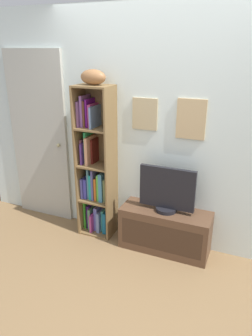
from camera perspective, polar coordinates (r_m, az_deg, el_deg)
The scene contains 7 objects.
ground at distance 3.01m, azimuth -0.88°, elevation -23.50°, with size 5.20×5.20×0.04m, color brown.
back_wall at distance 3.32m, azimuth 7.03°, elevation 6.29°, with size 4.80×0.08×2.51m.
bookshelf at distance 3.62m, azimuth -5.41°, elevation -0.84°, with size 0.40×0.30×1.73m.
football at distance 3.34m, azimuth -5.96°, elevation 15.99°, with size 0.29×0.16×0.16m, color #8E5E38.
tv_stand at distance 3.51m, azimuth 7.04°, elevation -11.07°, with size 0.96×0.35×0.47m.
television at distance 3.28m, azimuth 7.40°, elevation -4.09°, with size 0.58×0.22×0.48m.
door at distance 4.04m, azimuth -15.36°, elevation 5.16°, with size 0.79×0.09×2.08m.
Camera 1 is at (0.89, -1.96, 2.09)m, focal length 33.78 mm.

